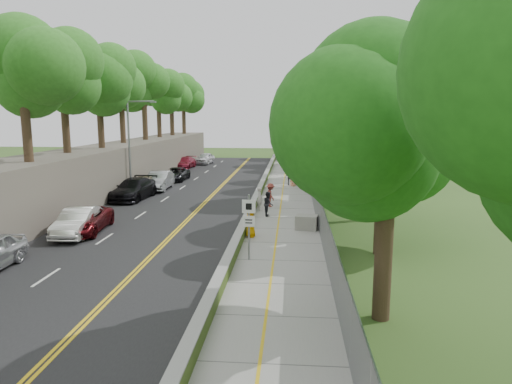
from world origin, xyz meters
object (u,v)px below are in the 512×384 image
Objects in this scene: signpost at (249,220)px; person_far at (290,177)px; concrete_block at (307,222)px; car_1 at (78,222)px; streetlight at (132,140)px; construction_barrel at (293,182)px; painter_0 at (250,222)px; car_2 at (83,220)px.

signpost reaches higher than person_far.
car_1 reaches higher than concrete_block.
streetlight is at bearing 124.08° from signpost.
person_far is at bearing 53.01° from car_1.
construction_barrel is at bearing 22.60° from streetlight.
painter_0 is (11.21, -12.97, -3.73)m from streetlight.
car_1 is (-12.91, -2.28, 0.33)m from concrete_block.
concrete_block is 13.03m from car_2.
car_1 is 9.76m from painter_0.
car_1 is 3.00× the size of person_far.
car_2 is at bearing 156.76° from signpost.
car_1 is at bearing -95.75° from car_2.
person_far reaches higher than car_2.
car_1 is at bearing -83.72° from streetlight.
concrete_block is 0.24× the size of car_2.
construction_barrel is 0.17× the size of car_2.
car_2 reaches higher than construction_barrel.
concrete_block is 17.17m from person_far.
signpost is 4.19m from painter_0.
painter_0 is (9.75, -0.27, 0.16)m from car_2.
concrete_block is at bearing 4.32° from car_1.
streetlight is 2.58× the size of signpost.
signpost is at bearing -95.19° from construction_barrel.
painter_0 is at bearing -148.13° from concrete_block.
person_far is (-1.11, 17.13, 0.35)m from concrete_block.
person_far is at bearing 123.14° from construction_barrel.
signpost is at bearing -55.92° from streetlight.
streetlight reaches higher than signpost.
streetlight is at bearing 90.59° from car_1.
person_far is (11.80, 19.41, 0.02)m from car_1.
concrete_block is (14.37, -11.00, -4.17)m from streetlight.
streetlight reaches higher than construction_barrel.
construction_barrel reaches higher than concrete_block.
streetlight is at bearing 90.82° from car_2.
concrete_block is 13.12m from car_1.
painter_0 is at bearing -3.85° from car_1.
concrete_block is 0.73× the size of painter_0.
construction_barrel is 18.77m from painter_0.
signpost is at bearing -28.99° from car_2.
person_far is (11.80, 18.83, 0.07)m from car_2.
concrete_block is at bearing -87.24° from construction_barrel.
painter_0 reaches higher than car_1.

